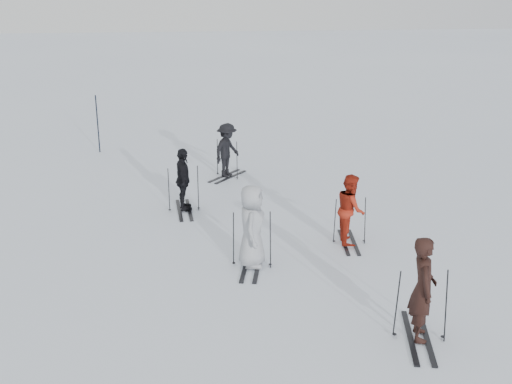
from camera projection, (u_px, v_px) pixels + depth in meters
ground at (261, 246)px, 14.98m from camera, size 120.00×120.00×0.00m
skier_near_dark at (423, 290)px, 10.89m from camera, size 0.58×0.76×1.87m
skier_red at (350, 210)px, 14.91m from camera, size 0.70×0.86×1.66m
skier_grey at (252, 227)px, 13.67m from camera, size 0.75×0.99×1.82m
skier_uphill_left at (183, 181)px, 16.97m from camera, size 0.48×1.01×1.69m
skier_uphill_far at (227, 151)px, 19.85m from camera, size 1.17×1.23×1.68m
skis_near_dark at (421, 304)px, 10.97m from camera, size 2.02×1.35×1.35m
skis_red at (350, 220)px, 14.99m from camera, size 1.66×0.99×1.16m
skis_grey at (252, 238)px, 13.76m from camera, size 1.94×1.29×1.30m
skis_uphill_left at (183, 188)px, 17.04m from camera, size 1.79×1.03×1.27m
skis_uphill_far at (227, 158)px, 19.92m from camera, size 1.85×1.75×1.22m
piste_marker at (98, 124)px, 22.60m from camera, size 0.06×0.06×2.05m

